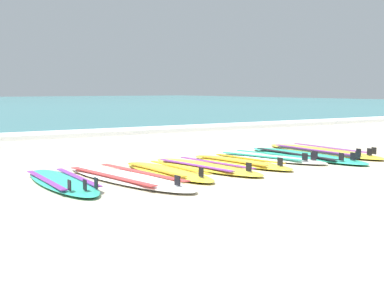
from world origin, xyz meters
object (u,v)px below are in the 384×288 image
object	(u,v)px
surfboard_0	(62,182)
surfboard_7	(322,151)
surfboard_1	(126,177)
surfboard_4	(240,162)
surfboard_3	(205,167)
surfboard_6	(305,155)
surfboard_2	(167,171)
surfboard_5	(268,158)

from	to	relation	value
surfboard_0	surfboard_7	world-z (taller)	same
surfboard_0	surfboard_1	distance (m)	0.77
surfboard_1	surfboard_4	size ratio (longest dim) A/B	1.29
surfboard_4	surfboard_7	world-z (taller)	same
surfboard_0	surfboard_4	size ratio (longest dim) A/B	1.05
surfboard_3	surfboard_0	bearing A→B (deg)	-177.53
surfboard_7	surfboard_6	bearing A→B (deg)	-158.75
surfboard_0	surfboard_6	distance (m)	4.14
surfboard_7	surfboard_4	bearing A→B (deg)	-170.71
surfboard_1	surfboard_2	distance (m)	0.66
surfboard_0	surfboard_2	xyz separation A→B (m)	(1.41, 0.01, -0.00)
surfboard_3	surfboard_6	distance (m)	2.07
surfboard_1	surfboard_2	xyz separation A→B (m)	(0.65, 0.13, 0.00)
surfboard_2	surfboard_3	xyz separation A→B (m)	(0.66, 0.08, -0.00)
surfboard_2	surfboard_4	world-z (taller)	same
surfboard_6	surfboard_7	bearing A→B (deg)	21.25
surfboard_0	surfboard_5	world-z (taller)	same
surfboard_2	surfboard_4	bearing A→B (deg)	6.97
surfboard_0	surfboard_3	distance (m)	2.07
surfboard_0	surfboard_1	xyz separation A→B (m)	(0.76, -0.12, -0.00)
surfboard_1	surfboard_7	xyz separation A→B (m)	(4.03, 0.63, 0.00)
surfboard_5	surfboard_3	bearing A→B (deg)	-168.70
surfboard_6	surfboard_5	bearing A→B (deg)	171.13
surfboard_7	surfboard_5	bearing A→B (deg)	-173.78
surfboard_2	surfboard_0	bearing A→B (deg)	-179.53
surfboard_3	surfboard_7	distance (m)	2.75
surfboard_5	surfboard_4	bearing A→B (deg)	-164.79
surfboard_5	surfboard_6	xyz separation A→B (m)	(0.70, -0.11, -0.00)
surfboard_1	surfboard_5	size ratio (longest dim) A/B	1.22
surfboard_3	surfboard_6	xyz separation A→B (m)	(2.06, 0.16, 0.00)
surfboard_2	surfboard_5	distance (m)	2.05
surfboard_0	surfboard_3	size ratio (longest dim) A/B	0.97
surfboard_4	surfboard_5	size ratio (longest dim) A/B	0.94
surfboard_3	surfboard_5	xyz separation A→B (m)	(1.36, 0.27, 0.00)
surfboard_0	surfboard_3	world-z (taller)	same
surfboard_6	surfboard_3	bearing A→B (deg)	-175.47
surfboard_0	surfboard_3	bearing A→B (deg)	2.47
surfboard_3	surfboard_7	xyz separation A→B (m)	(2.72, 0.42, 0.00)
surfboard_1	surfboard_4	distance (m)	2.00
surfboard_5	surfboard_7	world-z (taller)	same
surfboard_2	surfboard_7	size ratio (longest dim) A/B	0.77
surfboard_7	surfboard_1	bearing A→B (deg)	-171.15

